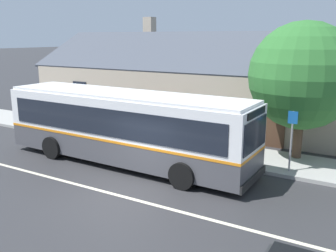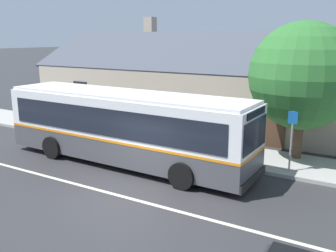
# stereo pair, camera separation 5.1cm
# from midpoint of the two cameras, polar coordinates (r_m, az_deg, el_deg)

# --- Properties ---
(ground_plane) EXTENTS (300.00, 300.00, 0.00)m
(ground_plane) POSITION_cam_midpoint_polar(r_m,az_deg,el_deg) (13.10, -7.58, -10.47)
(ground_plane) COLOR #2D2D30
(sidewalk_far) EXTENTS (60.00, 3.00, 0.15)m
(sidewalk_far) POSITION_cam_midpoint_polar(r_m,az_deg,el_deg) (17.86, 4.34, -3.55)
(sidewalk_far) COLOR #9E9E99
(sidewalk_far) RESTS_ON ground
(lane_divider_stripe) EXTENTS (60.00, 0.16, 0.01)m
(lane_divider_stripe) POSITION_cam_midpoint_polar(r_m,az_deg,el_deg) (13.10, -7.58, -10.45)
(lane_divider_stripe) COLOR beige
(lane_divider_stripe) RESTS_ON ground
(community_building) EXTENTS (25.83, 9.06, 6.65)m
(community_building) POSITION_cam_midpoint_polar(r_m,az_deg,el_deg) (24.03, 10.03, 4.94)
(community_building) COLOR tan
(community_building) RESTS_ON ground
(transit_bus) EXTENTS (11.43, 2.92, 3.04)m
(transit_bus) POSITION_cam_midpoint_polar(r_m,az_deg,el_deg) (15.86, -6.69, 0.06)
(transit_bus) COLOR #47474C
(transit_bus) RESTS_ON ground
(bench_by_building) EXTENTS (1.68, 0.51, 0.94)m
(bench_by_building) POSITION_cam_midpoint_polar(r_m,az_deg,el_deg) (22.94, -16.86, 1.00)
(bench_by_building) COLOR #4C4C4C
(bench_by_building) RESTS_ON sidewalk_far
(street_tree_primary) EXTENTS (4.50, 4.50, 5.96)m
(street_tree_primary) POSITION_cam_midpoint_polar(r_m,az_deg,el_deg) (16.65, 19.77, 7.19)
(street_tree_primary) COLOR #4C3828
(street_tree_primary) RESTS_ON ground
(bus_stop_sign) EXTENTS (0.36, 0.07, 2.40)m
(bus_stop_sign) POSITION_cam_midpoint_polar(r_m,az_deg,el_deg) (15.10, 18.24, -1.20)
(bus_stop_sign) COLOR gray
(bus_stop_sign) RESTS_ON sidewalk_far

